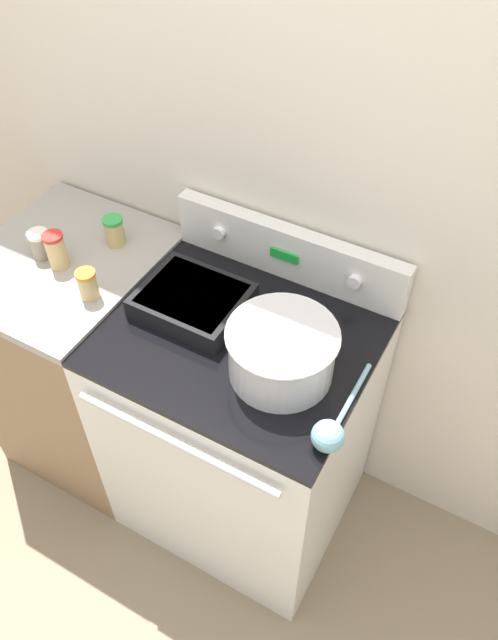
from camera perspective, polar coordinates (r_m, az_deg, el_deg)
name	(u,v)px	position (r m, az deg, el deg)	size (l,w,h in m)	color
ground_plane	(199,569)	(2.42, -4.62, -21.71)	(12.00, 12.00, 0.00)	gray
kitchen_wall	(302,180)	(1.79, 4.86, 12.64)	(8.00, 0.05, 2.50)	beige
stove_range	(241,430)	(2.12, -0.70, -9.98)	(0.75, 0.67, 0.94)	silver
control_panel	(289,252)	(1.88, 3.64, 6.22)	(0.75, 0.07, 0.17)	silver
side_counter	(88,356)	(2.38, -14.47, -3.20)	(0.56, 0.64, 0.96)	#896B4C
mixing_bowl	(282,350)	(1.60, 3.02, -2.79)	(0.29, 0.29, 0.15)	silver
casserole_dish	(193,300)	(1.80, -5.18, 1.86)	(0.30, 0.25, 0.06)	black
ladle	(330,433)	(1.52, 7.40, -10.19)	(0.08, 0.32, 0.08)	#7AB2C6
spice_jar_orange_cap	(88,284)	(1.87, -14.53, 3.17)	(0.06, 0.06, 0.09)	tan
spice_jar_green_cap	(114,231)	(2.04, -12.21, 7.97)	(0.06, 0.06, 0.10)	tan
spice_jar_red_cap	(56,250)	(1.99, -17.22, 6.10)	(0.06, 0.06, 0.12)	tan
spice_jar_white_cap	(40,244)	(2.05, -18.53, 6.61)	(0.07, 0.07, 0.09)	gray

